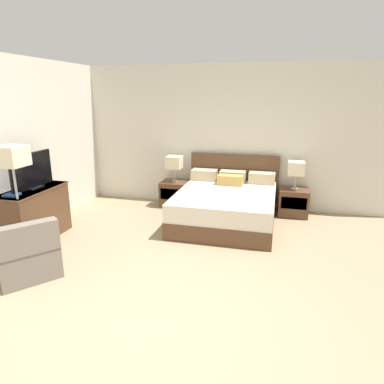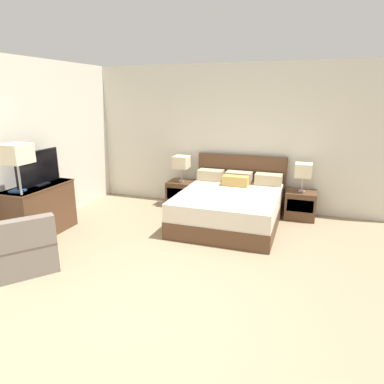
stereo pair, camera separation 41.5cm
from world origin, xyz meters
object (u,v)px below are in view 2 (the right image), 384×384
nightstand_left (182,193)px  tv (38,169)px  nightstand_right (300,205)px  book_red_cover (17,191)px  armchair_by_window (25,249)px  bed (230,206)px  dresser (40,210)px  table_lamp_right (303,171)px  floor_lamp (17,161)px  table_lamp_left (181,162)px

nightstand_left → tv: 2.74m
nightstand_right → tv: bearing=-151.8°
book_red_cover → armchair_by_window: 1.07m
bed → armchair_by_window: bed is taller
bed → nightstand_left: 1.33m
dresser → armchair_by_window: dresser is taller
bed → book_red_cover: 3.35m
table_lamp_right → floor_lamp: bearing=-144.9°
floor_lamp → dresser: bearing=109.2°
table_lamp_right → floor_lamp: 4.57m
table_lamp_right → armchair_by_window: (-3.23, -3.15, -0.60)m
nightstand_right → floor_lamp: 4.67m
bed → book_red_cover: bed is taller
tv → floor_lamp: floor_lamp is taller
table_lamp_left → book_red_cover: 2.98m
armchair_by_window → book_red_cover: bearing=136.9°
book_red_cover → armchair_by_window: size_ratio=0.20×
table_lamp_right → book_red_cover: bearing=-147.3°
nightstand_left → dresser: (-1.59, -2.14, 0.16)m
table_lamp_left → armchair_by_window: table_lamp_left is taller
bed → book_red_cover: (-2.76, -1.84, 0.51)m
floor_lamp → armchair_by_window: bearing=-46.9°
nightstand_left → armchair_by_window: bearing=-106.4°
dresser → tv: 0.66m
table_lamp_left → dresser: size_ratio=0.45×
floor_lamp → nightstand_right: bearing=35.1°
nightstand_right → table_lamp_right: 0.64m
bed → table_lamp_right: bearing=30.3°
tv → floor_lamp: 0.61m
table_lamp_right → table_lamp_left: bearing=180.0°
nightstand_right → table_lamp_right: size_ratio=1.03×
table_lamp_left → floor_lamp: bearing=-118.5°
book_red_cover → bed: bearing=33.7°
armchair_by_window → dresser: bearing=123.3°
dresser → armchair_by_window: size_ratio=1.19×
bed → table_lamp_left: size_ratio=3.85×
dresser → book_red_cover: size_ratio=5.94×
table_lamp_left → tv: size_ratio=0.59×
table_lamp_right → book_red_cover: 4.65m
nightstand_left → dresser: dresser is taller
table_lamp_right → tv: size_ratio=0.59×
nightstand_left → book_red_cover: book_red_cover is taller
nightstand_left → floor_lamp: size_ratio=0.34×
dresser → armchair_by_window: 1.21m
nightstand_left → dresser: bearing=-126.5°
table_lamp_left → book_red_cover: (-1.61, -2.51, -0.07)m
floor_lamp → table_lamp_right: bearing=35.1°
table_lamp_right → tv: 4.41m
dresser → book_red_cover: (-0.02, -0.37, 0.41)m
tv → table_lamp_left: bearing=52.8°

